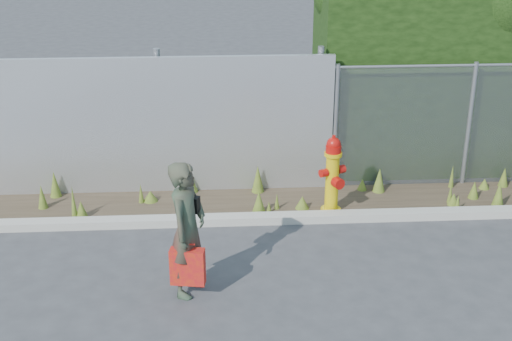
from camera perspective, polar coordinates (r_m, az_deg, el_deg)
The scene contains 8 objects.
ground at distance 8.95m, azimuth 2.49°, elevation -9.39°, with size 80.00×80.00×0.00m, color #3A3A3C.
curb at distance 10.48m, azimuth 1.51°, elevation -3.84°, with size 16.00×0.22×0.12m, color #ABA79A.
weed_strip at distance 11.08m, azimuth 3.70°, elevation -2.06°, with size 16.00×1.31×0.54m.
corrugated_fence at distance 11.40m, azimuth -15.47°, elevation 3.28°, with size 8.50×0.21×2.30m.
fire_hydrant at distance 10.59m, azimuth 6.12°, elevation -0.45°, with size 0.42×0.37×1.24m.
woman at distance 8.50m, azimuth -5.51°, elevation -4.70°, with size 0.62×0.41×1.71m, color #106542.
red_tote_bag at distance 8.57m, azimuth -5.49°, elevation -7.65°, with size 0.41×0.15×0.54m.
black_shoulder_bag at distance 8.47m, azimuth -5.41°, elevation -2.65°, with size 0.26×0.11×0.19m.
Camera 1 is at (-0.83, -7.51, 4.79)m, focal length 50.00 mm.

